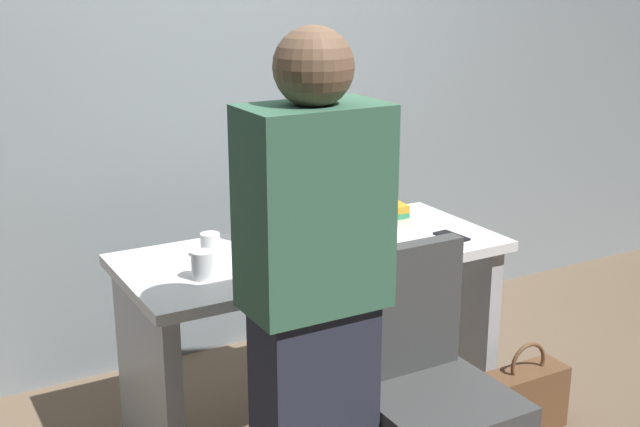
% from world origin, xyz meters
% --- Properties ---
extents(ground_plane, '(9.00, 9.00, 0.00)m').
position_xyz_m(ground_plane, '(0.00, 0.00, 0.00)').
color(ground_plane, brown).
extents(wall_back, '(6.40, 0.10, 3.00)m').
position_xyz_m(wall_back, '(0.00, 0.90, 1.50)').
color(wall_back, gray).
rests_on(wall_back, ground).
extents(desk, '(1.47, 0.65, 0.76)m').
position_xyz_m(desk, '(0.00, 0.00, 0.52)').
color(desk, white).
rests_on(desk, ground).
extents(office_chair, '(0.52, 0.52, 0.94)m').
position_xyz_m(office_chair, '(0.02, -0.72, 0.43)').
color(office_chair, black).
rests_on(office_chair, ground).
extents(person_at_desk, '(0.40, 0.24, 1.64)m').
position_xyz_m(person_at_desk, '(-0.38, -0.69, 0.84)').
color(person_at_desk, '#262838').
rests_on(person_at_desk, ground).
extents(monitor, '(0.54, 0.16, 0.46)m').
position_xyz_m(monitor, '(0.09, 0.10, 1.01)').
color(monitor, silver).
rests_on(monitor, desk).
extents(keyboard, '(0.44, 0.15, 0.02)m').
position_xyz_m(keyboard, '(-0.08, -0.14, 0.77)').
color(keyboard, white).
rests_on(keyboard, desk).
extents(mouse, '(0.06, 0.10, 0.03)m').
position_xyz_m(mouse, '(0.23, -0.13, 0.77)').
color(mouse, black).
rests_on(mouse, desk).
extents(cup_near_keyboard, '(0.08, 0.08, 0.10)m').
position_xyz_m(cup_near_keyboard, '(-0.49, -0.10, 0.80)').
color(cup_near_keyboard, silver).
rests_on(cup_near_keyboard, desk).
extents(cup_by_monitor, '(0.07, 0.07, 0.09)m').
position_xyz_m(cup_by_monitor, '(-0.38, 0.09, 0.80)').
color(cup_by_monitor, silver).
rests_on(cup_by_monitor, desk).
extents(book_stack, '(0.22, 0.16, 0.08)m').
position_xyz_m(book_stack, '(0.41, 0.13, 0.79)').
color(book_stack, beige).
rests_on(book_stack, desk).
extents(cell_phone, '(0.08, 0.15, 0.01)m').
position_xyz_m(cell_phone, '(0.54, -0.16, 0.76)').
color(cell_phone, black).
rests_on(cell_phone, desk).
extents(handbag, '(0.34, 0.14, 0.38)m').
position_xyz_m(handbag, '(0.71, -0.45, 0.14)').
color(handbag, brown).
rests_on(handbag, ground).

